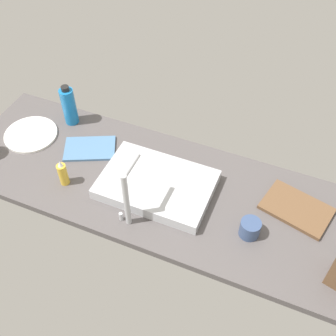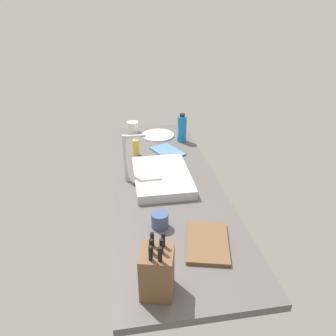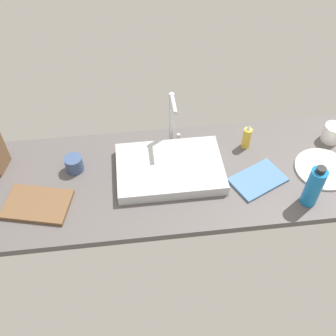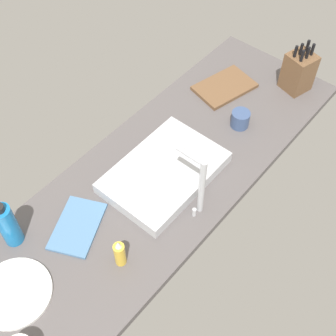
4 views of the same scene
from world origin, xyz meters
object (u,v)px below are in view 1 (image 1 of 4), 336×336
Objects in this scene: faucet at (127,194)px; dish_towel at (90,148)px; cutting_board at (297,209)px; water_bottle at (69,106)px; dinner_plate at (31,134)px; soap_bottle at (63,174)px; coffee_mug at (250,228)px; sink_basin at (157,185)px.

faucet reaches higher than dish_towel.
cutting_board is 116.43cm from water_bottle.
dinner_plate is at bearing -21.20° from faucet.
soap_bottle is at bearing 14.24° from cutting_board.
soap_bottle is 1.68× the size of coffee_mug.
sink_basin is 70.84cm from dinner_plate.
soap_bottle is 37.63cm from dinner_plate.
cutting_board is at bearing -168.40° from sink_basin.
cutting_board is (-58.33, -11.98, -1.71)cm from sink_basin.
sink_basin is 24.19cm from faucet.
cutting_board reaches higher than dish_towel.
water_bottle is 23.38cm from dinner_plate.
faucet is 49.92cm from coffee_mug.
water_bottle is at bearing -38.49° from faucet.
dish_towel is (38.97, -9.48, -2.01)cm from sink_basin.
faucet reaches higher than cutting_board.
soap_bottle is (35.16, -6.63, -10.85)cm from faucet.
coffee_mug is at bearing 168.60° from dish_towel.
faucet reaches higher than soap_bottle.
faucet reaches higher than water_bottle.
water_bottle reaches higher than dinner_plate.
dinner_plate is at bearing 51.43° from water_bottle.
soap_bottle reaches higher than cutting_board.
water_bottle is at bearing -37.41° from dish_towel.
dish_towel is at bearing -89.23° from soap_bottle.
soap_bottle reaches higher than dish_towel.
dish_towel is (-18.21, 13.93, -9.49)cm from water_bottle.
coffee_mug is at bearing 170.68° from sink_basin.
dinner_plate is (31.83, -19.34, -5.36)cm from soap_bottle.
sink_basin reaches higher than cutting_board.
soap_bottle is at bearing 148.71° from dinner_plate.
sink_basin reaches higher than dinner_plate.
soap_bottle is at bearing 90.77° from dish_towel.
water_bottle is 105.00cm from coffee_mug.
faucet is at bearing 79.69° from sink_basin.
cutting_board is at bearing 174.35° from water_bottle.
water_bottle is 2.65× the size of coffee_mug.
soap_bottle is 81.99cm from coffee_mug.
sink_basin is at bearing -161.90° from soap_bottle.
faucet is at bearing 158.80° from dinner_plate.
coffee_mug is (-82.07, 16.56, 3.15)cm from dish_towel.
dish_towel is at bearing 142.59° from water_bottle.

